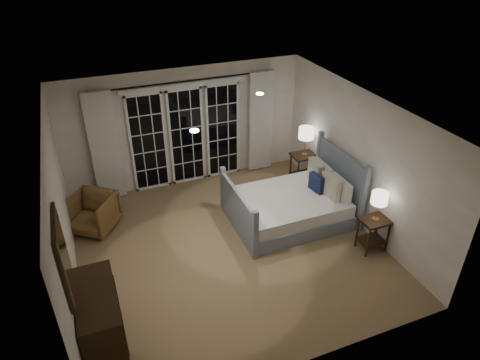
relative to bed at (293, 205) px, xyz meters
name	(u,v)px	position (x,y,z in m)	size (l,w,h in m)	color
floor	(229,247)	(-1.42, -0.34, -0.32)	(5.00, 5.00, 0.00)	olive
ceiling	(226,113)	(-1.42, -0.34, 2.18)	(5.00, 5.00, 0.00)	white
wall_left	(62,221)	(-3.92, -0.34, 0.93)	(0.02, 5.00, 2.50)	white
wall_right	(359,159)	(1.08, -0.34, 0.93)	(0.02, 5.00, 2.50)	white
wall_back	(185,127)	(-1.42, 2.16, 0.93)	(5.00, 0.02, 2.50)	white
wall_front	(304,294)	(-1.42, -2.84, 0.93)	(5.00, 0.02, 2.50)	white
french_doors	(187,135)	(-1.42, 2.12, 0.77)	(2.50, 0.04, 2.20)	black
curtain_rod	(183,81)	(-1.42, 2.06, 1.93)	(0.03, 0.03, 3.50)	black
curtain_left	(105,147)	(-3.07, 2.04, 0.83)	(0.55, 0.10, 2.25)	silver
curtain_right	(261,122)	(0.23, 2.04, 0.83)	(0.55, 0.10, 2.25)	silver
downlight_a	(260,94)	(-0.62, 0.26, 2.17)	(0.12, 0.12, 0.01)	white
downlight_b	(194,131)	(-2.02, -0.74, 2.17)	(0.12, 0.12, 0.01)	white
bed	(293,205)	(0.00, 0.00, 0.00)	(2.14, 1.53, 1.24)	slate
nightstand_left	(373,230)	(0.86, -1.28, 0.09)	(0.47, 0.38, 0.62)	#332211
nightstand_right	(304,164)	(0.85, 1.13, 0.13)	(0.52, 0.42, 0.68)	#332211
lamp_left	(380,199)	(0.86, -1.28, 0.72)	(0.27, 0.27, 0.53)	#BA864A
lamp_right	(306,133)	(0.85, 1.13, 0.85)	(0.32, 0.32, 0.61)	#BA864A
armchair	(93,213)	(-3.52, 1.08, 0.03)	(0.75, 0.77, 0.70)	brown
dresser	(101,318)	(-3.65, -1.55, 0.11)	(0.52, 1.21, 0.86)	#332211
mirror	(63,257)	(-3.88, -1.55, 1.23)	(0.05, 0.85, 1.00)	#332211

